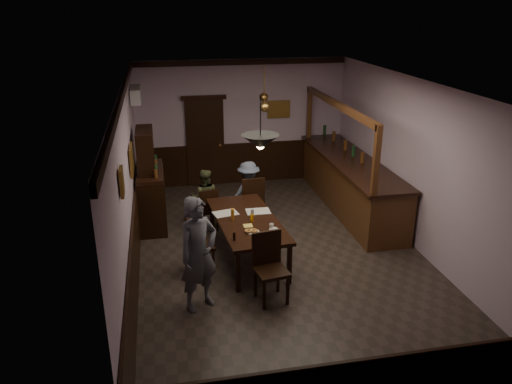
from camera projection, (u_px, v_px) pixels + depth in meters
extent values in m
cube|color=#2D2621|center=(280.00, 256.00, 8.86)|extent=(5.00, 8.00, 0.01)
cube|color=white|center=(284.00, 86.00, 7.78)|extent=(5.00, 8.00, 0.01)
cube|color=#C7ABC4|center=(242.00, 123.00, 11.98)|extent=(5.00, 0.01, 3.00)
cube|color=#C7ABC4|center=(386.00, 315.00, 4.66)|extent=(5.00, 0.01, 3.00)
cube|color=#C7ABC4|center=(128.00, 187.00, 7.87)|extent=(0.01, 8.00, 3.00)
cube|color=#C7ABC4|center=(420.00, 168.00, 8.77)|extent=(0.01, 8.00, 3.00)
cube|color=black|center=(247.00, 220.00, 8.57)|extent=(1.18, 2.28, 0.06)
cube|color=black|center=(238.00, 272.00, 7.68)|extent=(0.07, 0.07, 0.69)
cube|color=black|center=(289.00, 264.00, 7.89)|extent=(0.07, 0.07, 0.69)
cube|color=black|center=(212.00, 219.00, 9.51)|extent=(0.07, 0.07, 0.69)
cube|color=black|center=(254.00, 215.00, 9.72)|extent=(0.07, 0.07, 0.69)
cube|color=black|center=(207.00, 210.00, 9.77)|extent=(0.45, 0.45, 0.05)
cube|color=black|center=(209.00, 201.00, 9.53)|extent=(0.38, 0.11, 0.46)
cube|color=black|center=(212.00, 216.00, 10.04)|extent=(0.04, 0.04, 0.39)
cube|color=black|center=(198.00, 218.00, 9.93)|extent=(0.04, 0.04, 0.39)
cube|color=black|center=(217.00, 222.00, 9.77)|extent=(0.04, 0.04, 0.39)
cube|color=black|center=(202.00, 224.00, 9.66)|extent=(0.04, 0.04, 0.39)
cube|color=black|center=(251.00, 202.00, 9.98)|extent=(0.47, 0.47, 0.05)
cube|color=black|center=(253.00, 192.00, 9.69)|extent=(0.45, 0.06, 0.54)
cube|color=black|center=(258.00, 209.00, 10.27)|extent=(0.04, 0.04, 0.46)
cube|color=black|center=(240.00, 211.00, 10.19)|extent=(0.04, 0.04, 0.46)
cube|color=black|center=(262.00, 216.00, 9.94)|extent=(0.04, 0.04, 0.46)
cube|color=black|center=(244.00, 218.00, 9.86)|extent=(0.04, 0.04, 0.46)
cube|color=black|center=(271.00, 272.00, 7.39)|extent=(0.53, 0.53, 0.05)
cube|color=black|center=(266.00, 248.00, 7.47)|extent=(0.46, 0.12, 0.55)
cube|color=black|center=(264.00, 295.00, 7.26)|extent=(0.04, 0.04, 0.47)
cube|color=black|center=(288.00, 291.00, 7.38)|extent=(0.04, 0.04, 0.47)
cube|color=black|center=(255.00, 283.00, 7.59)|extent=(0.04, 0.04, 0.47)
cube|color=black|center=(278.00, 278.00, 7.71)|extent=(0.04, 0.04, 0.47)
cube|color=black|center=(201.00, 246.00, 8.27)|extent=(0.47, 0.47, 0.05)
cube|color=black|center=(189.00, 233.00, 8.11)|extent=(0.10, 0.41, 0.49)
cube|color=black|center=(213.00, 261.00, 8.26)|extent=(0.04, 0.04, 0.42)
cube|color=black|center=(208.00, 252.00, 8.55)|extent=(0.04, 0.04, 0.42)
cube|color=black|center=(194.00, 265.00, 8.15)|extent=(0.04, 0.04, 0.42)
cube|color=black|center=(189.00, 256.00, 8.44)|extent=(0.04, 0.04, 0.42)
imported|color=#565762|center=(199.00, 254.00, 7.12)|extent=(0.75, 0.68, 1.73)
imported|color=#4B5231|center=(205.00, 198.00, 9.89)|extent=(0.65, 0.55, 1.18)
imported|color=slate|center=(248.00, 191.00, 10.10)|extent=(0.92, 0.69, 1.26)
cube|color=silver|center=(226.00, 213.00, 8.76)|extent=(0.48, 0.39, 0.01)
cube|color=silver|center=(258.00, 211.00, 8.84)|extent=(0.43, 0.31, 0.01)
cube|color=#E6CD55|center=(248.00, 226.00, 8.28)|extent=(0.16, 0.16, 0.00)
cylinder|color=white|center=(274.00, 229.00, 8.15)|extent=(0.15, 0.15, 0.01)
imported|color=white|center=(271.00, 226.00, 8.16)|extent=(0.09, 0.09, 0.07)
cylinder|color=white|center=(253.00, 232.00, 8.05)|extent=(0.22, 0.22, 0.01)
torus|color=#C68C47|center=(248.00, 231.00, 8.02)|extent=(0.13, 0.13, 0.04)
torus|color=#C68C47|center=(254.00, 231.00, 8.02)|extent=(0.13, 0.13, 0.04)
cylinder|color=#FFAB15|center=(252.00, 218.00, 8.44)|extent=(0.07, 0.07, 0.12)
cylinder|color=#BF721E|center=(233.00, 214.00, 8.48)|extent=(0.06, 0.06, 0.20)
cylinder|color=silver|center=(252.00, 213.00, 8.60)|extent=(0.06, 0.06, 0.15)
cylinder|color=black|center=(234.00, 236.00, 7.76)|extent=(0.04, 0.04, 0.14)
cube|color=black|center=(152.00, 199.00, 9.99)|extent=(0.53, 1.48, 1.06)
cube|color=black|center=(150.00, 172.00, 9.78)|extent=(0.51, 1.43, 0.08)
cube|color=black|center=(145.00, 151.00, 9.62)|extent=(0.32, 0.95, 0.85)
cube|color=#482913|center=(350.00, 185.00, 10.74)|extent=(0.87, 4.08, 1.07)
cube|color=black|center=(351.00, 160.00, 10.54)|extent=(0.97, 4.17, 0.06)
cube|color=#482913|center=(338.00, 105.00, 10.04)|extent=(0.10, 3.98, 0.12)
cube|color=#482913|center=(375.00, 161.00, 8.47)|extent=(0.10, 0.10, 1.26)
cube|color=#482913|center=(309.00, 113.00, 12.03)|extent=(0.10, 0.10, 1.26)
cube|color=black|center=(205.00, 143.00, 11.93)|extent=(0.90, 0.06, 2.10)
cube|color=white|center=(136.00, 94.00, 10.20)|extent=(0.20, 0.85, 0.30)
cube|color=olive|center=(122.00, 182.00, 6.18)|extent=(0.04, 0.28, 0.36)
cube|color=olive|center=(132.00, 160.00, 8.53)|extent=(0.04, 0.62, 0.48)
cube|color=olive|center=(279.00, 109.00, 12.00)|extent=(0.55, 0.04, 0.42)
cylinder|color=black|center=(260.00, 119.00, 7.15)|extent=(0.02, 0.02, 0.68)
cone|color=black|center=(260.00, 142.00, 7.27)|extent=(0.56, 0.56, 0.22)
sphere|color=#FFD88C|center=(260.00, 145.00, 7.29)|extent=(0.12, 0.12, 0.12)
cylinder|color=#BF8C3F|center=(265.00, 89.00, 9.64)|extent=(0.02, 0.02, 0.70)
cone|color=#BF8C3F|center=(265.00, 107.00, 9.76)|extent=(0.20, 0.20, 0.22)
sphere|color=#FFD88C|center=(265.00, 109.00, 9.78)|extent=(0.12, 0.12, 0.12)
cylinder|color=#BF8C3F|center=(264.00, 81.00, 10.61)|extent=(0.02, 0.02, 0.70)
cone|color=#BF8C3F|center=(264.00, 97.00, 10.73)|extent=(0.20, 0.20, 0.22)
sphere|color=#FFD88C|center=(264.00, 100.00, 10.75)|extent=(0.12, 0.12, 0.12)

